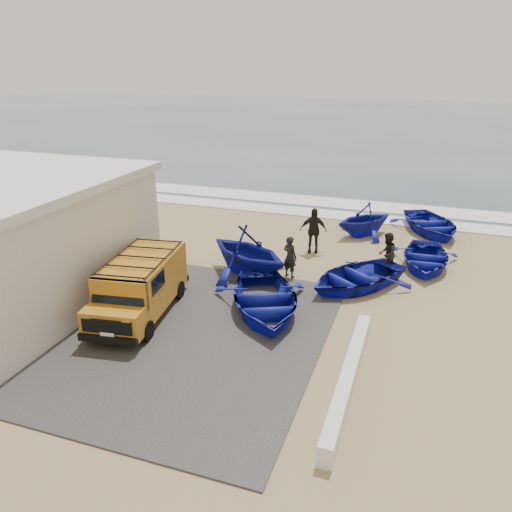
% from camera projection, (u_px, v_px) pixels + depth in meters
% --- Properties ---
extents(ground, '(160.00, 160.00, 0.00)m').
position_uv_depth(ground, '(217.00, 307.00, 17.09)').
color(ground, tan).
extents(slab, '(12.00, 10.00, 0.05)m').
position_uv_depth(slab, '(134.00, 324.00, 15.93)').
color(slab, '#413E3C').
rests_on(slab, ground).
extents(ocean, '(180.00, 88.00, 0.01)m').
position_uv_depth(ocean, '(384.00, 123.00, 66.30)').
color(ocean, '#385166').
rests_on(ocean, ground).
extents(surf_line, '(180.00, 1.60, 0.06)m').
position_uv_depth(surf_line, '(302.00, 212.00, 27.62)').
color(surf_line, white).
rests_on(surf_line, ground).
extents(surf_wash, '(180.00, 2.20, 0.04)m').
position_uv_depth(surf_wash, '(313.00, 201.00, 29.82)').
color(surf_wash, white).
rests_on(surf_wash, ground).
extents(parapet, '(0.35, 6.00, 0.55)m').
position_uv_depth(parapet, '(349.00, 377.00, 12.83)').
color(parapet, silver).
rests_on(parapet, ground).
extents(van, '(2.44, 4.81, 1.97)m').
position_uv_depth(van, '(140.00, 285.00, 16.24)').
color(van, '#BB7B1C').
rests_on(van, ground).
extents(boat_near_left, '(4.89, 5.52, 0.95)m').
position_uv_depth(boat_near_left, '(264.00, 299.00, 16.55)').
color(boat_near_left, '#131B9C').
rests_on(boat_near_left, ground).
extents(boat_near_right, '(4.87, 5.11, 0.86)m').
position_uv_depth(boat_near_right, '(356.00, 277.00, 18.40)').
color(boat_near_right, '#131B9C').
rests_on(boat_near_right, ground).
extents(boat_mid_left, '(4.88, 4.65, 2.00)m').
position_uv_depth(boat_mid_left, '(247.00, 251.00, 19.25)').
color(boat_mid_left, '#131B9C').
rests_on(boat_mid_left, ground).
extents(boat_mid_right, '(2.84, 3.90, 0.79)m').
position_uv_depth(boat_mid_right, '(425.00, 258.00, 20.22)').
color(boat_mid_right, '#131B9C').
rests_on(boat_mid_right, ground).
extents(boat_far_left, '(4.03, 4.06, 1.62)m').
position_uv_depth(boat_far_left, '(364.00, 219.00, 23.78)').
color(boat_far_left, '#131B9C').
rests_on(boat_far_left, ground).
extents(boat_far_right, '(4.61, 5.22, 0.90)m').
position_uv_depth(boat_far_right, '(431.00, 224.00, 24.23)').
color(boat_far_right, '#131B9C').
rests_on(boat_far_right, ground).
extents(fisherman_front, '(0.72, 0.60, 1.67)m').
position_uv_depth(fisherman_front, '(290.00, 257.00, 19.15)').
color(fisherman_front, black).
rests_on(fisherman_front, ground).
extents(fisherman_middle, '(0.70, 0.87, 1.70)m').
position_uv_depth(fisherman_middle, '(387.00, 254.00, 19.40)').
color(fisherman_middle, black).
rests_on(fisherman_middle, ground).
extents(fisherman_back, '(1.24, 0.71, 1.98)m').
position_uv_depth(fisherman_back, '(313.00, 230.00, 21.62)').
color(fisherman_back, black).
rests_on(fisherman_back, ground).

